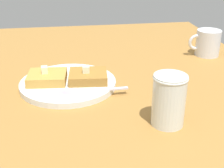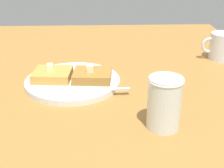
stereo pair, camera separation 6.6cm
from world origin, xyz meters
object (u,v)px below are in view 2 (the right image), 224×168
object	(u,v)px
syrup_jar	(164,104)
coffee_mug	(222,46)
plate	(73,81)
fork	(90,90)

from	to	relation	value
syrup_jar	coffee_mug	world-z (taller)	syrup_jar
plate	fork	bearing A→B (deg)	123.70
coffee_mug	fork	bearing A→B (deg)	31.30
fork	syrup_jar	distance (cm)	19.62
fork	syrup_jar	size ratio (longest dim) A/B	1.58
plate	syrup_jar	xyz separation A→B (cm)	(-18.59, 20.02, 3.98)
plate	coffee_mug	distance (cm)	45.93
plate	fork	size ratio (longest dim) A/B	1.45
plate	syrup_jar	bearing A→B (deg)	132.89
plate	syrup_jar	distance (cm)	27.61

